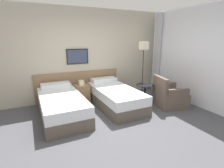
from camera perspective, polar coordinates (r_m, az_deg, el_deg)
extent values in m
plane|color=#47474C|center=(3.78, 1.90, -14.32)|extent=(16.00, 16.00, 0.00)
cube|color=#B7AD99|center=(5.41, -9.21, 9.40)|extent=(10.00, 0.06, 2.70)
cube|color=#846647|center=(5.46, -10.73, -0.42)|extent=(2.56, 0.04, 0.86)
cube|color=black|center=(5.31, -11.20, 8.82)|extent=(0.64, 0.03, 0.44)
cube|color=#333D56|center=(5.29, -11.15, 8.80)|extent=(0.58, 0.01, 0.38)
cube|color=white|center=(5.03, 30.65, 7.17)|extent=(0.06, 4.71, 2.70)
cube|color=silver|center=(5.00, 30.32, 6.82)|extent=(0.03, 4.33, 2.64)
cube|color=#B7BAC1|center=(6.28, 14.56, 9.57)|extent=(0.10, 0.24, 2.64)
cube|color=brown|center=(4.45, -15.98, -8.31)|extent=(0.96, 2.03, 0.28)
cube|color=silver|center=(4.36, -16.22, -5.20)|extent=(0.95, 2.01, 0.24)
cube|color=silver|center=(5.04, -17.93, -0.43)|extent=(0.77, 0.34, 0.13)
cube|color=brown|center=(4.86, 1.03, -5.69)|extent=(0.96, 2.03, 0.28)
cube|color=silver|center=(4.78, 1.04, -2.81)|extent=(0.95, 2.01, 0.24)
cube|color=silver|center=(5.42, -2.70, 1.30)|extent=(0.77, 0.34, 0.13)
cube|color=#9E7A51|center=(5.26, -9.85, -3.00)|extent=(0.40, 0.43, 0.51)
cube|color=beige|center=(5.17, -10.00, 0.41)|extent=(0.14, 0.14, 0.14)
cylinder|color=black|center=(5.90, 9.65, -3.51)|extent=(0.24, 0.24, 0.02)
cylinder|color=black|center=(5.71, 9.97, 3.61)|extent=(0.02, 0.02, 1.47)
cube|color=beige|center=(5.61, 10.37, 12.25)|extent=(0.23, 0.23, 0.24)
cylinder|color=black|center=(5.23, 10.50, -5.97)|extent=(0.33, 0.33, 0.01)
cylinder|color=black|center=(5.15, 10.64, -3.22)|extent=(0.05, 0.05, 0.51)
cylinder|color=black|center=(5.07, 10.78, -0.36)|extent=(0.51, 0.51, 0.02)
cube|color=brown|center=(5.11, 18.47, -4.71)|extent=(0.91, 0.89, 0.41)
cube|color=brown|center=(4.83, 15.51, -0.32)|extent=(0.28, 0.73, 0.44)
cube|color=brown|center=(4.76, 20.63, -2.60)|extent=(0.64, 0.24, 0.18)
cube|color=brown|center=(5.28, 17.03, -0.62)|extent=(0.64, 0.24, 0.18)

